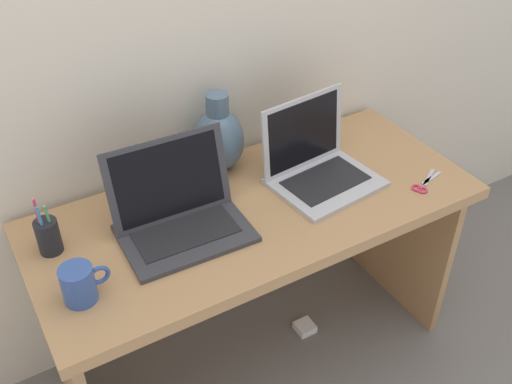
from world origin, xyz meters
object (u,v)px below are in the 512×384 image
pen_cup (48,236)px  green_vase (219,138)px  laptop_left (177,208)px  laptop_right (315,160)px  power_brick (305,327)px  coffee_mug (79,284)px  scissors (423,185)px

pen_cup → green_vase: bearing=12.2°
laptop_left → laptop_right: same height
laptop_left → pen_cup: (-0.35, 0.08, -0.01)m
pen_cup → power_brick: (0.81, -0.11, -0.74)m
pen_cup → coffee_mug: bearing=-85.1°
scissors → power_brick: bearing=148.2°
pen_cup → scissors: (1.10, -0.29, -0.05)m
green_vase → coffee_mug: (-0.57, -0.34, -0.06)m
laptop_left → scissors: (0.75, -0.21, -0.06)m
laptop_right → pen_cup: size_ratio=1.98×
green_vase → scissors: bearing=-39.3°
laptop_right → power_brick: laptop_right is taller
coffee_mug → green_vase: bearing=31.2°
laptop_left → power_brick: 0.88m
laptop_right → coffee_mug: laptop_right is taller
laptop_left → laptop_right: (0.48, 0.01, -0.00)m
scissors → laptop_right: bearing=141.5°
laptop_left → green_vase: (0.24, 0.21, 0.05)m
laptop_right → pen_cup: laptop_right is taller
coffee_mug → scissors: bearing=-3.8°
coffee_mug → scissors: size_ratio=0.86×
coffee_mug → power_brick: 1.08m
green_vase → coffee_mug: green_vase is taller
green_vase → coffee_mug: bearing=-148.8°
laptop_right → green_vase: (-0.24, 0.20, 0.05)m
laptop_right → green_vase: green_vase is taller
green_vase → power_brick: (0.22, -0.24, -0.80)m
pen_cup → power_brick: size_ratio=2.50×
laptop_right → power_brick: (-0.02, -0.04, -0.75)m
laptop_left → green_vase: 0.32m
laptop_right → green_vase: 0.31m
green_vase → scissors: (0.51, -0.42, -0.11)m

